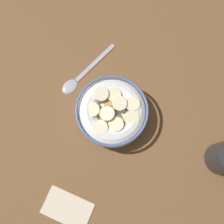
# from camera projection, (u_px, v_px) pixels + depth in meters

# --- Properties ---
(ground_plane) EXTENTS (1.19, 1.19, 0.02)m
(ground_plane) POSITION_uv_depth(u_px,v_px,m) (112.00, 116.00, 0.59)
(ground_plane) COLOR brown
(cereal_bowl) EXTENTS (0.16, 0.16, 0.06)m
(cereal_bowl) POSITION_uv_depth(u_px,v_px,m) (112.00, 112.00, 0.55)
(cereal_bowl) COLOR white
(cereal_bowl) RESTS_ON ground_plane
(spoon) EXTENTS (0.04, 0.17, 0.01)m
(spoon) POSITION_uv_depth(u_px,v_px,m) (78.00, 79.00, 0.60)
(spoon) COLOR #A5A5AD
(spoon) RESTS_ON ground_plane
(folded_napkin) EXTENTS (0.12, 0.10, 0.00)m
(folded_napkin) POSITION_uv_depth(u_px,v_px,m) (67.00, 209.00, 0.53)
(folded_napkin) COLOR beige
(folded_napkin) RESTS_ON ground_plane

